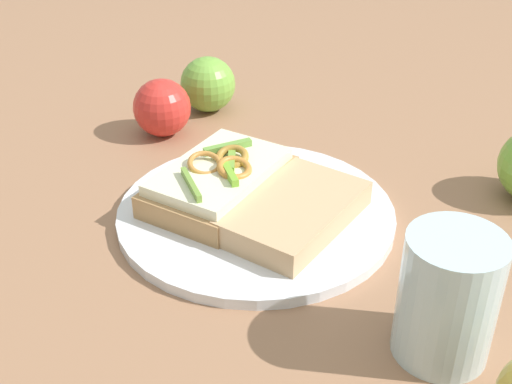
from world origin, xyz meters
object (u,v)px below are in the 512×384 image
object	(u,v)px
plate	(256,214)
sandwich	(219,181)
bread_slice_side	(295,211)
apple_5	(162,108)
drinking_glass	(448,298)
apple_2	(208,84)

from	to	relation	value
plate	sandwich	world-z (taller)	sandwich
plate	bread_slice_side	bearing A→B (deg)	2.31
sandwich	bread_slice_side	size ratio (longest dim) A/B	1.07
plate	apple_5	size ratio (longest dim) A/B	3.92
apple_5	drinking_glass	xyz separation A→B (m)	(0.42, -0.17, 0.02)
drinking_glass	plate	bearing A→B (deg)	161.29
plate	bread_slice_side	distance (m)	0.05
sandwich	drinking_glass	size ratio (longest dim) A/B	1.53
sandwich	plate	bearing A→B (deg)	-90.21
apple_5	drinking_glass	distance (m)	0.45
sandwich	apple_5	distance (m)	0.18
bread_slice_side	apple_5	bearing A→B (deg)	70.57
sandwich	apple_2	size ratio (longest dim) A/B	2.21
apple_2	apple_5	bearing A→B (deg)	-92.50
plate	drinking_glass	bearing A→B (deg)	-18.71
drinking_glass	apple_5	bearing A→B (deg)	158.13
bread_slice_side	plate	bearing A→B (deg)	93.55
bread_slice_side	apple_5	xyz separation A→B (m)	(-0.24, 0.09, 0.01)
plate	apple_5	world-z (taller)	apple_5
bread_slice_side	apple_2	distance (m)	0.30
apple_5	bread_slice_side	bearing A→B (deg)	-20.67
sandwich	apple_5	size ratio (longest dim) A/B	2.26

